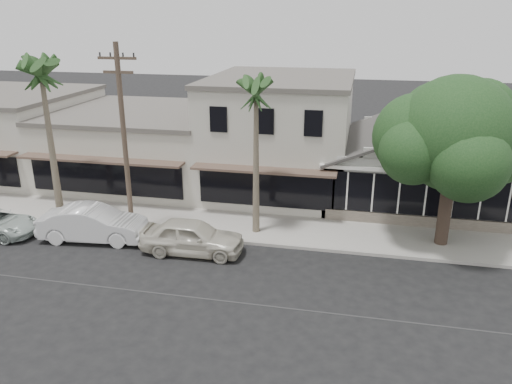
% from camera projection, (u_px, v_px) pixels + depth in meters
% --- Properties ---
extents(ground, '(140.00, 140.00, 0.00)m').
position_uv_depth(ground, '(301.00, 310.00, 18.07)').
color(ground, black).
rests_on(ground, ground).
extents(sidewalk_north, '(90.00, 3.50, 0.15)m').
position_uv_depth(sidewalk_north, '(163.00, 220.00, 25.82)').
color(sidewalk_north, '#9E9991').
rests_on(sidewalk_north, ground).
extents(corner_shop, '(10.40, 8.60, 5.10)m').
position_uv_depth(corner_shop, '(420.00, 157.00, 27.71)').
color(corner_shop, silver).
rests_on(corner_shop, ground).
extents(row_building_near, '(8.00, 10.00, 6.50)m').
position_uv_depth(row_building_near, '(281.00, 135.00, 30.00)').
color(row_building_near, beige).
rests_on(row_building_near, ground).
extents(row_building_midnear, '(10.00, 10.00, 4.20)m').
position_uv_depth(row_building_midnear, '(143.00, 146.00, 32.14)').
color(row_building_midnear, beige).
rests_on(row_building_midnear, ground).
extents(utility_pole, '(1.80, 0.24, 9.00)m').
position_uv_depth(utility_pole, '(124.00, 137.00, 23.00)').
color(utility_pole, brown).
rests_on(utility_pole, ground).
extents(car_0, '(4.66, 1.98, 1.57)m').
position_uv_depth(car_0, '(192.00, 237.00, 22.15)').
color(car_0, beige).
rests_on(car_0, ground).
extents(car_1, '(5.17, 2.25, 1.65)m').
position_uv_depth(car_1, '(93.00, 224.00, 23.44)').
color(car_1, white).
rests_on(car_1, ground).
extents(shade_tree, '(7.03, 6.36, 7.80)m').
position_uv_depth(shade_tree, '(453.00, 136.00, 21.59)').
color(shade_tree, '#413327').
rests_on(shade_tree, ground).
extents(palm_east, '(2.67, 2.67, 7.93)m').
position_uv_depth(palm_east, '(256.00, 93.00, 22.05)').
color(palm_east, '#726651').
rests_on(palm_east, ground).
extents(palm_mid, '(3.45, 3.45, 8.78)m').
position_uv_depth(palm_mid, '(41.00, 73.00, 23.40)').
color(palm_mid, '#726651').
rests_on(palm_mid, ground).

